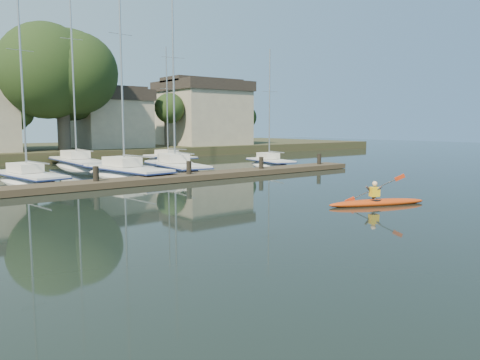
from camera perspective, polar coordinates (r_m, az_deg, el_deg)
ground at (r=17.05m, az=10.35°, el=-5.11°), size 160.00×160.00×0.00m
kayak at (r=21.11m, az=16.34°, el=-2.49°), size 4.52×2.31×1.48m
dock at (r=28.19m, az=-11.42°, el=-0.03°), size 34.00×2.00×1.80m
sailboat_1 at (r=30.80m, az=-24.31°, el=-0.65°), size 3.26×8.46×13.48m
sailboat_2 at (r=32.25m, az=-13.64°, el=0.04°), size 3.37×9.90×16.07m
sailboat_3 at (r=34.53m, az=-7.76°, el=0.58°), size 3.44×9.12×14.34m
sailboat_4 at (r=39.62m, az=3.69°, el=1.47°), size 3.16×6.65×10.87m
sailboat_6 at (r=40.56m, az=-19.13°, el=1.19°), size 2.70×11.15×17.62m
sailboat_7 at (r=44.61m, az=-8.59°, el=2.01°), size 2.97×7.51×11.78m
shore at (r=53.24m, az=-22.80°, el=5.98°), size 90.00×25.25×12.75m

